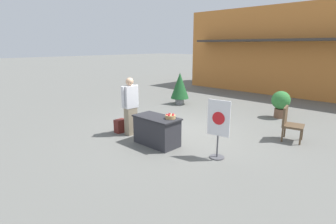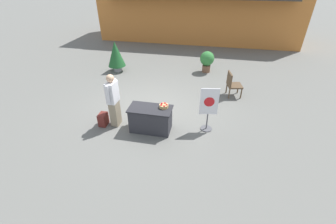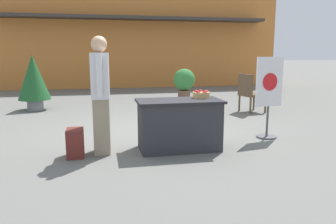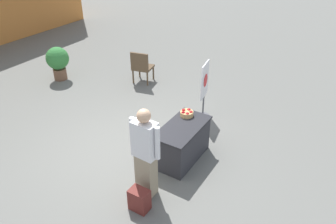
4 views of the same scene
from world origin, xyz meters
name	(u,v)px [view 2 (image 2 of 4)]	position (x,y,z in m)	size (l,w,h in m)	color
ground_plane	(151,109)	(0.00, 0.00, 0.00)	(120.00, 120.00, 0.00)	slate
storefront_building	(199,3)	(0.69, 10.44, 2.39)	(13.29, 4.94, 4.77)	#C67533
display_table	(151,119)	(0.34, -1.18, 0.40)	(1.33, 0.69, 0.80)	#2D2D33
apple_basket	(164,106)	(0.74, -1.05, 0.86)	(0.28, 0.28, 0.13)	tan
person_visitor	(113,100)	(-0.86, -1.12, 0.91)	(0.28, 0.61, 1.77)	gray
backpack	(103,119)	(-1.25, -1.25, 0.21)	(0.24, 0.34, 0.42)	maroon
poster_board	(208,108)	(2.08, -0.81, 0.79)	(0.55, 0.36, 1.45)	#4C4C51
patio_chair	(232,83)	(2.91, 1.67, 0.55)	(0.65, 0.65, 0.99)	brown
potted_plant_far_left	(116,55)	(-2.60, 3.20, 0.84)	(0.85, 0.85, 1.48)	gray
potted_plant_far_right	(207,60)	(1.77, 3.99, 0.62)	(0.69, 0.69, 1.03)	brown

